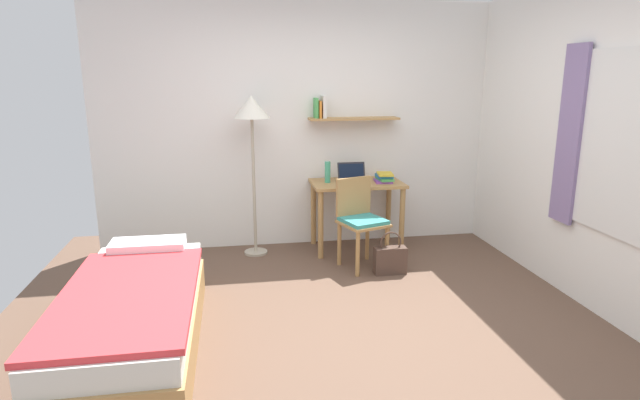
% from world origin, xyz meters
% --- Properties ---
extents(ground_plane, '(5.28, 5.28, 0.00)m').
position_xyz_m(ground_plane, '(0.00, 0.00, 0.00)').
color(ground_plane, brown).
extents(wall_back, '(4.40, 0.27, 2.60)m').
position_xyz_m(wall_back, '(0.00, 2.02, 1.30)').
color(wall_back, white).
rests_on(wall_back, ground_plane).
extents(wall_right, '(0.10, 4.40, 2.60)m').
position_xyz_m(wall_right, '(2.02, -0.00, 1.30)').
color(wall_right, white).
rests_on(wall_right, ground_plane).
extents(bed, '(0.85, 1.95, 0.54)m').
position_xyz_m(bed, '(-1.48, -0.11, 0.24)').
color(bed, '#B2844C').
rests_on(bed, ground_plane).
extents(desk, '(0.95, 0.57, 0.73)m').
position_xyz_m(desk, '(0.50, 1.70, 0.59)').
color(desk, '#B2844C').
rests_on(desk, ground_plane).
extents(desk_chair, '(0.51, 0.51, 0.87)m').
position_xyz_m(desk_chair, '(0.41, 1.19, 0.49)').
color(desk_chair, '#B2844C').
rests_on(desk_chair, ground_plane).
extents(standing_lamp, '(0.36, 0.36, 1.64)m').
position_xyz_m(standing_lamp, '(-0.58, 1.72, 1.42)').
color(standing_lamp, '#B2A893').
rests_on(standing_lamp, ground_plane).
extents(laptop, '(0.30, 0.21, 0.20)m').
position_xyz_m(laptop, '(0.45, 1.71, 0.79)').
color(laptop, black).
rests_on(laptop, desk).
extents(water_bottle, '(0.06, 0.06, 0.22)m').
position_xyz_m(water_bottle, '(0.19, 1.73, 0.85)').
color(water_bottle, '#42A87F').
rests_on(water_bottle, desk).
extents(book_stack, '(0.21, 0.25, 0.10)m').
position_xyz_m(book_stack, '(0.78, 1.65, 0.78)').
color(book_stack, purple).
rests_on(book_stack, desk).
extents(handbag, '(0.30, 0.12, 0.41)m').
position_xyz_m(handbag, '(0.65, 0.94, 0.14)').
color(handbag, '#4C382D').
rests_on(handbag, ground_plane).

